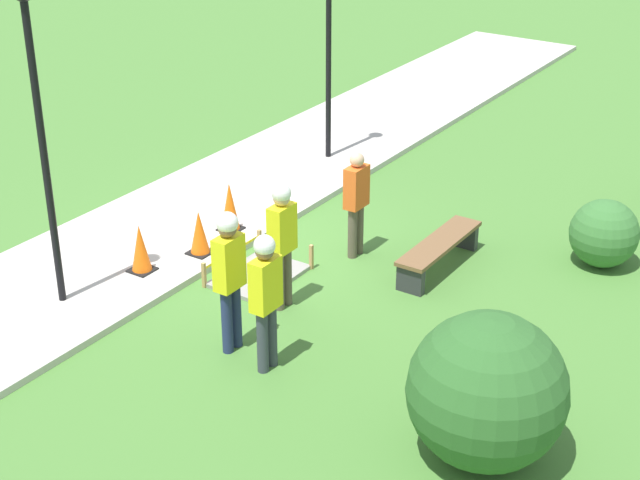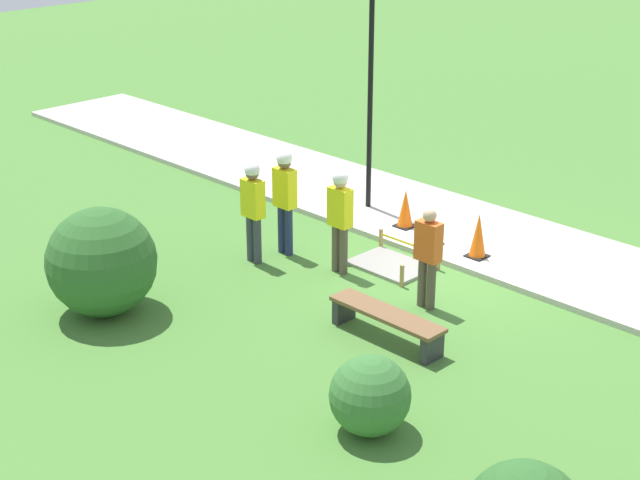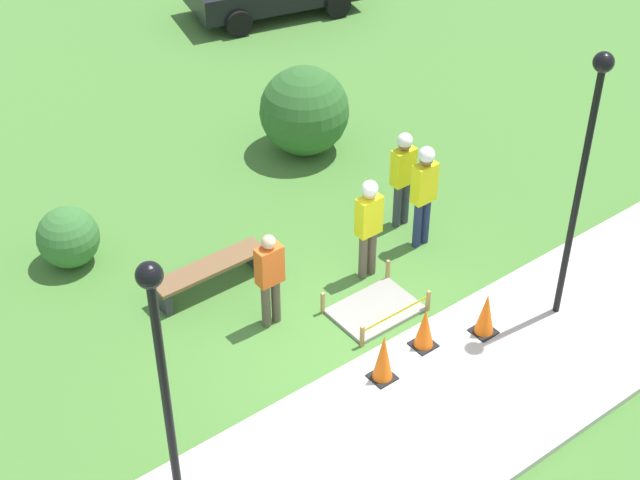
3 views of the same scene
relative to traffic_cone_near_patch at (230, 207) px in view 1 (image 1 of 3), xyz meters
The scene contains 15 objects.
ground_plane 0.74m from the traffic_cone_near_patch, 73.25° to the left, with size 60.00×60.00×0.00m, color #477A33.
sidewalk 1.02m from the traffic_cone_near_patch, 80.16° to the right, with size 28.00×2.87×0.10m.
wet_concrete_patch 1.58m from the traffic_cone_near_patch, 53.50° to the left, with size 1.36×0.99×0.38m.
traffic_cone_near_patch is the anchor object (origin of this frame).
traffic_cone_far_patch 0.91m from the traffic_cone_near_patch, ahead, with size 0.34×0.34×0.68m.
traffic_cone_sidewalk_edge 1.82m from the traffic_cone_near_patch, ahead, with size 0.34×0.34×0.72m.
park_bench 3.34m from the traffic_cone_near_patch, 103.63° to the left, with size 1.91×0.44×0.45m.
worker_supervisor 3.89m from the traffic_cone_near_patch, 44.92° to the left, with size 0.40×0.26×1.79m.
worker_assistant 3.40m from the traffic_cone_near_patch, 38.59° to the left, with size 0.40×0.27×1.89m.
worker_trainee 2.49m from the traffic_cone_near_patch, 55.36° to the left, with size 0.40×0.26×1.80m.
bystander_in_orange_shirt 2.09m from the traffic_cone_near_patch, 104.12° to the left, with size 0.40×0.22×1.64m.
lamppost_near 3.90m from the traffic_cone_near_patch, ahead, with size 0.28×0.28×4.31m.
lamppost_far 4.23m from the traffic_cone_near_patch, behind, with size 0.28×0.28×4.08m.
shrub_rounded_near 6.34m from the traffic_cone_near_patch, 63.08° to the left, with size 1.69×1.69×1.69m.
shrub_rounded_mid 5.64m from the traffic_cone_near_patch, 113.31° to the left, with size 1.01×1.01×1.01m.
Camera 1 is at (10.65, 8.32, 6.62)m, focal length 55.00 mm.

